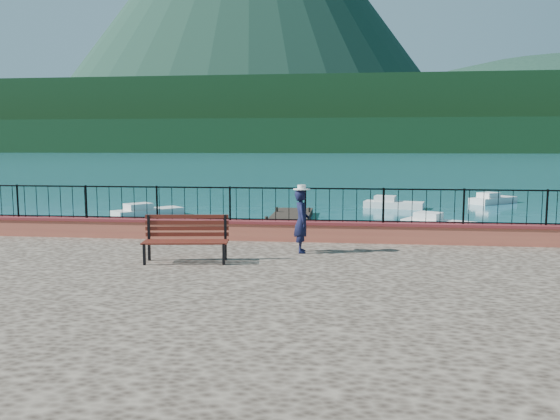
% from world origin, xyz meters
% --- Properties ---
extents(ground, '(2000.00, 2000.00, 0.00)m').
position_xyz_m(ground, '(0.00, 0.00, 0.00)').
color(ground, '#19596B').
rests_on(ground, ground).
extents(parapet, '(28.00, 0.46, 0.58)m').
position_xyz_m(parapet, '(0.00, 3.70, 1.49)').
color(parapet, '#BA5E43').
rests_on(parapet, promenade).
extents(railing, '(27.00, 0.05, 0.95)m').
position_xyz_m(railing, '(0.00, 3.70, 2.25)').
color(railing, black).
rests_on(railing, parapet).
extents(dock, '(2.00, 16.00, 0.30)m').
position_xyz_m(dock, '(-2.00, 12.00, 0.15)').
color(dock, '#2D231C').
rests_on(dock, ground).
extents(far_forest, '(900.00, 60.00, 18.00)m').
position_xyz_m(far_forest, '(0.00, 300.00, 9.00)').
color(far_forest, black).
rests_on(far_forest, ground).
extents(foothills, '(900.00, 120.00, 44.00)m').
position_xyz_m(foothills, '(0.00, 360.00, 22.00)').
color(foothills, black).
rests_on(foothills, ground).
extents(park_bench, '(2.06, 0.90, 1.10)m').
position_xyz_m(park_bench, '(-2.89, 0.51, 1.53)').
color(park_bench, black).
rests_on(park_bench, promenade).
extents(person, '(0.48, 0.65, 1.63)m').
position_xyz_m(person, '(-0.28, 2.04, 2.01)').
color(person, black).
rests_on(person, promenade).
extents(hat, '(0.44, 0.44, 0.12)m').
position_xyz_m(hat, '(-0.28, 2.04, 2.89)').
color(hat, white).
rests_on(hat, person).
extents(boat_1, '(3.47, 2.75, 0.80)m').
position_xyz_m(boat_1, '(5.25, 14.42, 0.40)').
color(boat_1, silver).
rests_on(boat_1, ground).
extents(boat_3, '(3.58, 3.71, 0.80)m').
position_xyz_m(boat_3, '(-10.06, 17.38, 0.40)').
color(boat_3, silver).
rests_on(boat_3, ground).
extents(boat_4, '(3.86, 2.13, 0.80)m').
position_xyz_m(boat_4, '(3.95, 23.12, 0.40)').
color(boat_4, silver).
rests_on(boat_4, ground).
extents(boat_5, '(3.62, 3.39, 0.80)m').
position_xyz_m(boat_5, '(10.99, 26.85, 0.40)').
color(boat_5, silver).
rests_on(boat_5, ground).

